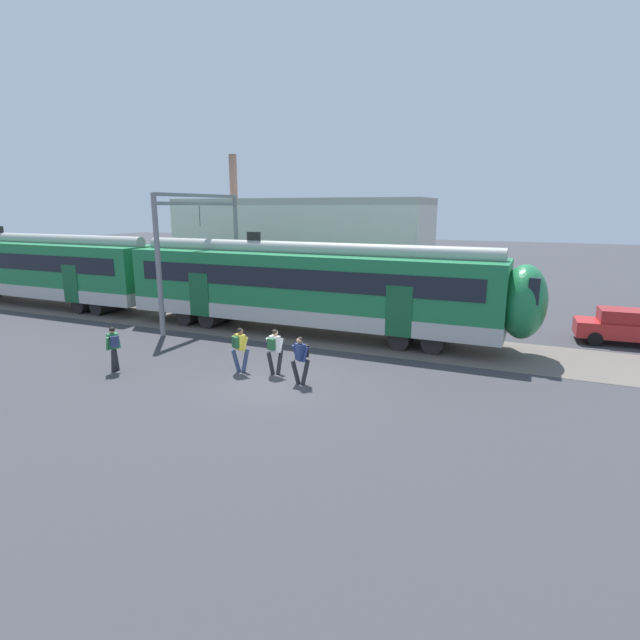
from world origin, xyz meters
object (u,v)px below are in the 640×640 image
(commuter_train, at_px, (162,276))
(pedestrian_white, at_px, (274,348))
(parked_car_red, at_px, (625,327))
(pedestrian_green, at_px, (113,345))
(pedestrian_yellow, at_px, (240,346))
(pedestrian_navy, at_px, (301,356))

(commuter_train, bearing_deg, pedestrian_white, -30.14)
(commuter_train, distance_m, parked_car_red, 22.57)
(pedestrian_white, bearing_deg, pedestrian_green, -159.45)
(pedestrian_green, xyz_separation_m, pedestrian_white, (5.52, 2.07, 0.00))
(pedestrian_yellow, relative_size, pedestrian_navy, 1.00)
(commuter_train, bearing_deg, pedestrian_green, -59.87)
(pedestrian_white, bearing_deg, pedestrian_navy, -22.39)
(pedestrian_yellow, height_order, pedestrian_white, same)
(commuter_train, height_order, pedestrian_navy, commuter_train)
(pedestrian_yellow, bearing_deg, pedestrian_navy, -5.24)
(pedestrian_navy, bearing_deg, pedestrian_white, 157.61)
(pedestrian_white, distance_m, pedestrian_navy, 1.42)
(commuter_train, xyz_separation_m, pedestrian_yellow, (8.87, -6.19, -1.26))
(parked_car_red, bearing_deg, pedestrian_green, -145.93)
(pedestrian_yellow, xyz_separation_m, parked_car_red, (13.30, 10.11, -0.21))
(commuter_train, xyz_separation_m, parked_car_red, (22.17, 3.92, -1.47))
(pedestrian_yellow, xyz_separation_m, pedestrian_white, (1.26, 0.30, 0.00))
(pedestrian_yellow, height_order, pedestrian_navy, same)
(pedestrian_green, xyz_separation_m, pedestrian_yellow, (4.26, 1.77, 0.00))
(commuter_train, relative_size, pedestrian_white, 22.83)
(pedestrian_green, relative_size, pedestrian_navy, 1.00)
(pedestrian_navy, xyz_separation_m, parked_car_red, (10.72, 10.35, -0.21))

